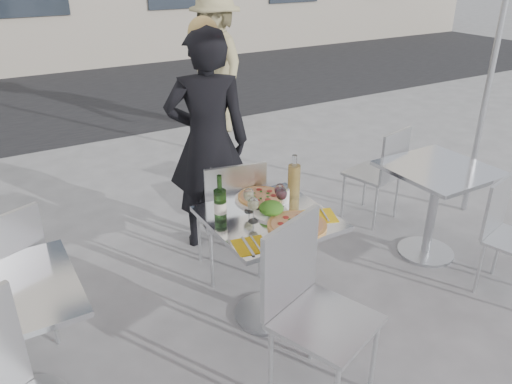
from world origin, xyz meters
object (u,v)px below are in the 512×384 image
side_chair_rnear (508,228)px  wineglass_white_a (253,205)px  side_table_left (6,329)px  side_chair_rfar (382,168)px  wineglass_red_b (281,195)px  napkin_left (251,245)px  side_chair_lfar (1,275)px  wineglass_white_b (249,195)px  napkin_right (320,216)px  wine_bottle (220,204)px  wineglass_red_a (280,191)px  side_table_right (435,193)px  chair_far (232,210)px  pizza_near (297,225)px  chair_near (309,299)px  main_table (268,246)px  carafe (294,180)px  salad_plate (271,209)px  sugar_shaker (284,195)px  woman_diner (208,143)px  pedestrian_b (217,63)px  pizza_far (261,198)px

side_chair_rnear → wineglass_white_a: size_ratio=5.24×
side_table_left → side_chair_rfar: size_ratio=0.86×
wineglass_red_b → napkin_left: size_ratio=0.75×
side_chair_lfar → wineglass_red_b: 1.65m
side_chair_rfar → side_chair_rnear: 1.18m
side_chair_rfar → wineglass_white_b: wineglass_white_b is taller
side_table_left → napkin_right: size_ratio=3.23×
wine_bottle → wineglass_white_b: bearing=5.5°
side_chair_lfar → wineglass_red_a: size_ratio=6.22×
side_table_right → chair_far: size_ratio=0.80×
side_chair_rfar → wineglass_white_b: size_ratio=5.54×
wineglass_white_a → napkin_left: wineglass_white_a is taller
pizza_near → wineglass_red_a: 0.29m
chair_near → wineglass_white_b: bearing=64.5°
chair_far → wineglass_red_a: (0.11, -0.44, 0.31)m
chair_far → pizza_near: bearing=105.3°
chair_far → main_table: bearing=98.9°
side_table_right → wineglass_red_b: wineglass_red_b is taller
side_table_left → main_table: bearing=0.0°
wineglass_white_a → chair_far: bearing=76.1°
side_chair_rfar → carafe: 1.38m
main_table → side_table_left: size_ratio=1.00×
wineglass_white_a → side_chair_lfar: bearing=161.9°
carafe → salad_plate: bearing=-151.9°
salad_plate → wineglass_white_a: wineglass_white_a is taller
side_chair_rnear → wineglass_red_b: size_ratio=5.24×
side_table_right → side_chair_rfar: 0.61m
sugar_shaker → side_chair_rfar: bearing=20.3°
side_chair_lfar → pizza_near: 1.68m
chair_near → woman_diner: woman_diner is taller
pizza_near → side_table_right: bearing=7.8°
pedestrian_b → sugar_shaker: size_ratio=16.82×
pedestrian_b → side_chair_lfar: bearing=-37.7°
side_chair_rnear → wineglass_white_a: 1.82m
side_chair_rfar → napkin_left: side_chair_rfar is taller
chair_near → pedestrian_b: size_ratio=0.56×
chair_near → wineglass_red_a: 0.79m
pizza_near → wineglass_red_a: (0.05, 0.27, 0.10)m
carafe → napkin_left: bearing=-144.7°
side_chair_lfar → salad_plate: side_chair_lfar is taller
napkin_left → pizza_far: bearing=64.5°
side_table_left → pedestrian_b: 4.70m
main_table → wineglass_red_a: 0.35m
side_table_left → napkin_right: napkin_right is taller
side_table_left → side_chair_rnear: 3.13m
side_chair_rfar → wineglass_red_a: (-1.41, -0.53, 0.34)m
pizza_near → carafe: carafe is taller
chair_near → side_chair_rfar: 2.08m
side_chair_lfar → napkin_left: size_ratio=4.64×
napkin_left → sugar_shaker: bearing=48.9°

